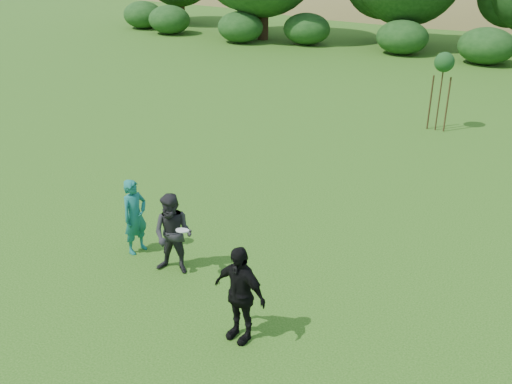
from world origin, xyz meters
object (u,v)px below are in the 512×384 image
Objects in this scene: player_teal at (135,216)px; sapling at (444,64)px; player_black at (239,294)px; player_grey at (173,234)px.

player_teal is 0.62× the size of sapling.
player_black is 0.65× the size of sapling.
player_black is (3.61, -1.47, 0.05)m from player_teal.
player_black is 13.76m from sapling.
sapling is at bearing 65.25° from player_grey.
player_teal is at bearing -107.44° from sapling.
sapling is at bearing -8.56° from player_teal.
player_teal is 12.88m from sapling.
player_teal is 0.94× the size of player_black.
player_teal is 0.97× the size of player_grey.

